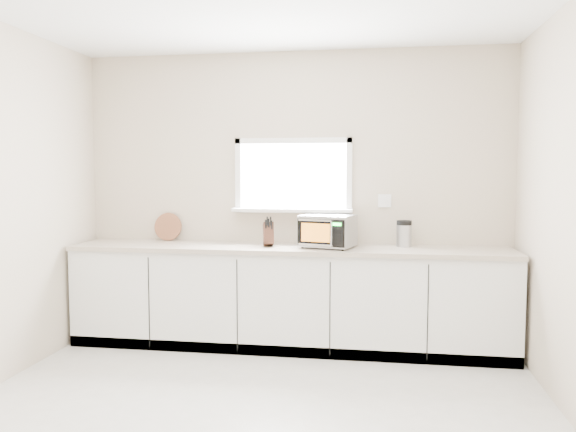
# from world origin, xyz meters

# --- Properties ---
(ground) EXTENTS (4.00, 4.00, 0.00)m
(ground) POSITION_xyz_m (0.00, 0.00, 0.00)
(ground) COLOR beige
(ground) RESTS_ON ground
(back_wall) EXTENTS (4.00, 0.17, 2.70)m
(back_wall) POSITION_xyz_m (0.00, 2.00, 1.36)
(back_wall) COLOR #C1AB99
(back_wall) RESTS_ON ground
(cabinets) EXTENTS (3.92, 0.60, 0.88)m
(cabinets) POSITION_xyz_m (0.00, 1.70, 0.44)
(cabinets) COLOR white
(cabinets) RESTS_ON ground
(countertop) EXTENTS (3.92, 0.64, 0.04)m
(countertop) POSITION_xyz_m (0.00, 1.69, 0.90)
(countertop) COLOR #B9A698
(countertop) RESTS_ON cabinets
(microwave) EXTENTS (0.52, 0.45, 0.29)m
(microwave) POSITION_xyz_m (0.35, 1.67, 1.07)
(microwave) COLOR black
(microwave) RESTS_ON countertop
(knife_block) EXTENTS (0.13, 0.20, 0.27)m
(knife_block) POSITION_xyz_m (-0.18, 1.67, 1.04)
(knife_block) COLOR #422117
(knife_block) RESTS_ON countertop
(cutting_board) EXTENTS (0.27, 0.06, 0.27)m
(cutting_board) POSITION_xyz_m (-1.22, 1.94, 1.05)
(cutting_board) COLOR brown
(cutting_board) RESTS_ON countertop
(coffee_grinder) EXTENTS (0.17, 0.17, 0.24)m
(coffee_grinder) POSITION_xyz_m (1.02, 1.84, 1.04)
(coffee_grinder) COLOR #A9ABB0
(coffee_grinder) RESTS_ON countertop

